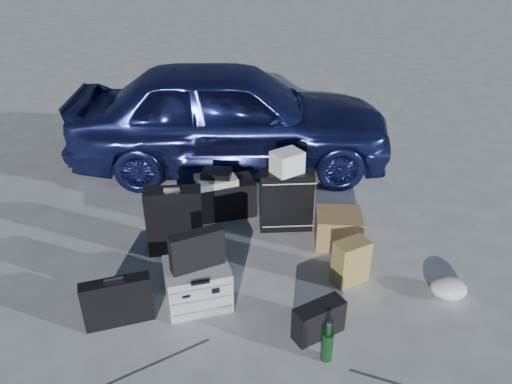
% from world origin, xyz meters
% --- Properties ---
extents(ground, '(60.00, 60.00, 0.00)m').
position_xyz_m(ground, '(0.00, 0.00, 0.00)').
color(ground, '#B7B8B3').
rests_on(ground, ground).
extents(car, '(4.03, 2.32, 1.29)m').
position_xyz_m(car, '(0.10, 2.63, 0.65)').
color(car, navy).
rests_on(car, ground).
extents(pelican_case, '(0.51, 0.42, 0.36)m').
position_xyz_m(pelican_case, '(-0.67, 0.21, 0.18)').
color(pelican_case, '#A2A4A7').
rests_on(pelican_case, ground).
extents(laptop_bag, '(0.44, 0.19, 0.32)m').
position_xyz_m(laptop_bag, '(-0.66, 0.20, 0.52)').
color(laptop_bag, black).
rests_on(laptop_bag, pelican_case).
extents(briefcase, '(0.52, 0.15, 0.40)m').
position_xyz_m(briefcase, '(-1.29, 0.12, 0.20)').
color(briefcase, black).
rests_on(briefcase, ground).
extents(suitcase_left, '(0.52, 0.25, 0.65)m').
position_xyz_m(suitcase_left, '(-0.77, 0.96, 0.33)').
color(suitcase_left, black).
rests_on(suitcase_left, ground).
extents(suitcase_right, '(0.54, 0.28, 0.62)m').
position_xyz_m(suitcase_right, '(0.33, 1.09, 0.31)').
color(suitcase_right, black).
rests_on(suitcase_right, ground).
extents(white_carton, '(0.32, 0.29, 0.21)m').
position_xyz_m(white_carton, '(0.33, 1.09, 0.73)').
color(white_carton, white).
rests_on(white_carton, suitcase_right).
extents(duffel_bag, '(0.77, 0.34, 0.38)m').
position_xyz_m(duffel_bag, '(-0.29, 1.50, 0.19)').
color(duffel_bag, black).
rests_on(duffel_bag, ground).
extents(flat_box_white, '(0.42, 0.34, 0.07)m').
position_xyz_m(flat_box_white, '(-0.29, 1.48, 0.42)').
color(flat_box_white, white).
rests_on(flat_box_white, duffel_bag).
extents(flat_box_black, '(0.34, 0.30, 0.06)m').
position_xyz_m(flat_box_black, '(-0.28, 1.50, 0.48)').
color(flat_box_black, black).
rests_on(flat_box_black, flat_box_white).
extents(kraft_bag, '(0.32, 0.24, 0.39)m').
position_xyz_m(kraft_bag, '(0.63, 0.18, 0.19)').
color(kraft_bag, olive).
rests_on(kraft_bag, ground).
extents(cardboard_box, '(0.51, 0.48, 0.32)m').
position_xyz_m(cardboard_box, '(0.73, 0.72, 0.16)').
color(cardboard_box, olive).
rests_on(cardboard_box, ground).
extents(plastic_bag, '(0.36, 0.33, 0.16)m').
position_xyz_m(plastic_bag, '(1.33, -0.21, 0.08)').
color(plastic_bag, white).
rests_on(plastic_bag, ground).
extents(messenger_bag, '(0.42, 0.26, 0.28)m').
position_xyz_m(messenger_bag, '(0.15, -0.36, 0.14)').
color(messenger_bag, black).
rests_on(messenger_bag, ground).
extents(green_bottle, '(0.11, 0.11, 0.33)m').
position_xyz_m(green_bottle, '(0.12, -0.60, 0.16)').
color(green_bottle, black).
rests_on(green_bottle, ground).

